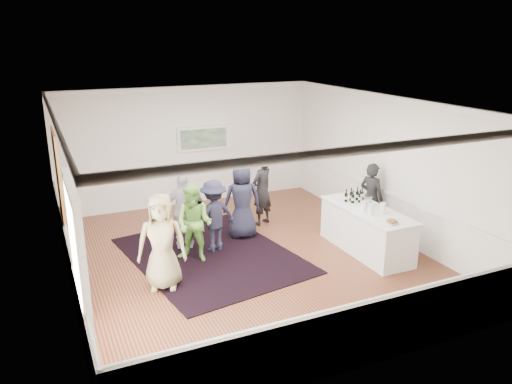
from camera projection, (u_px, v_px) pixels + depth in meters
name	position (u px, v px, depth m)	size (l,w,h in m)	color
floor	(248.00, 257.00, 10.46)	(8.00, 8.00, 0.00)	brown
ceiling	(247.00, 104.00, 9.50)	(7.00, 8.00, 0.02)	white
wall_left	(62.00, 208.00, 8.60)	(0.02, 8.00, 3.20)	white
wall_right	(389.00, 166.00, 11.35)	(0.02, 8.00, 3.20)	white
wall_back	(189.00, 146.00, 13.45)	(7.00, 0.02, 3.20)	white
wall_front	(370.00, 264.00, 6.50)	(7.00, 0.02, 3.20)	white
wainscoting	(248.00, 235.00, 10.31)	(7.00, 8.00, 1.00)	white
mirror	(59.00, 178.00, 9.69)	(0.05, 1.25, 1.85)	#DA8C40
doorway	(77.00, 260.00, 7.03)	(0.10, 1.78, 2.56)	white
landscape_painting	(203.00, 138.00, 13.51)	(1.44, 0.06, 0.66)	white
area_rug	(211.00, 255.00, 10.54)	(3.03, 3.97, 0.02)	black
serving_table	(366.00, 230.00, 10.63)	(0.90, 2.36, 0.96)	white
bartender	(371.00, 198.00, 11.61)	(0.61, 0.40, 1.67)	black
guest_tan	(162.00, 242.00, 8.96)	(0.88, 0.57, 1.80)	tan
guest_green	(194.00, 223.00, 10.09)	(0.78, 0.61, 1.62)	#7DC950
guest_lilac	(184.00, 211.00, 10.69)	(1.00, 0.42, 1.70)	#B2A9BD
guest_dark_a	(214.00, 216.00, 10.58)	(1.01, 0.58, 1.57)	#1E1E32
guest_dark_b	(262.00, 190.00, 12.08)	(0.63, 0.41, 1.73)	black
guest_navy	(242.00, 200.00, 11.29)	(0.86, 0.56, 1.75)	#1E1E32
wine_bottles	(355.00, 195.00, 10.92)	(0.45, 0.26, 0.31)	black
juice_pitchers	(372.00, 208.00, 10.20)	(0.42, 0.36, 0.24)	#8CC145
ice_bucket	(366.00, 201.00, 10.61)	(0.26, 0.26, 0.24)	silver
nut_bowl	(392.00, 222.00, 9.64)	(0.25, 0.25, 0.08)	white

